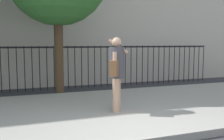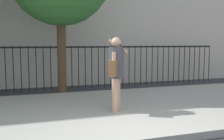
# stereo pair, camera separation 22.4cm
# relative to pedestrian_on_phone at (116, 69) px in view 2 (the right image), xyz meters

# --- Properties ---
(sidewalk) EXTENTS (28.00, 4.40, 0.15)m
(sidewalk) POSITION_rel_pedestrian_on_phone_xyz_m (-0.20, 0.41, -1.05)
(sidewalk) COLOR #9E9B93
(sidewalk) RESTS_ON ground
(iron_fence) EXTENTS (12.03, 0.04, 1.60)m
(iron_fence) POSITION_rel_pedestrian_on_phone_xyz_m (-0.20, 4.11, -0.11)
(iron_fence) COLOR black
(iron_fence) RESTS_ON ground
(pedestrian_on_phone) EXTENTS (0.62, 0.72, 1.68)m
(pedestrian_on_phone) POSITION_rel_pedestrian_on_phone_xyz_m (0.00, 0.00, 0.00)
(pedestrian_on_phone) COLOR tan
(pedestrian_on_phone) RESTS_ON sidewalk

